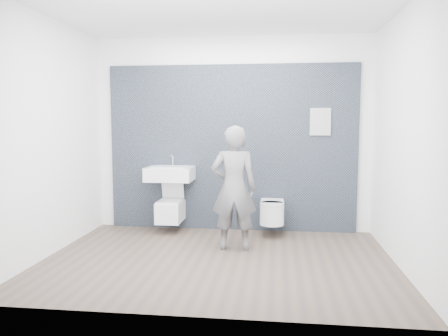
# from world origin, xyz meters

# --- Properties ---
(ground) EXTENTS (4.00, 4.00, 0.00)m
(ground) POSITION_xyz_m (0.00, 0.00, 0.00)
(ground) COLOR brown
(ground) RESTS_ON ground
(room_shell) EXTENTS (4.00, 4.00, 4.00)m
(room_shell) POSITION_xyz_m (0.00, 0.00, 1.74)
(room_shell) COLOR white
(room_shell) RESTS_ON ground
(tile_wall) EXTENTS (3.60, 0.06, 2.40)m
(tile_wall) POSITION_xyz_m (0.00, 1.47, 0.00)
(tile_wall) COLOR black
(tile_wall) RESTS_ON ground
(washbasin) EXTENTS (0.65, 0.49, 0.49)m
(washbasin) POSITION_xyz_m (-0.85, 1.19, 0.85)
(washbasin) COLOR white
(washbasin) RESTS_ON ground
(toilet_square) EXTENTS (0.34, 0.49, 0.67)m
(toilet_square) POSITION_xyz_m (-0.85, 1.20, 0.32)
(toilet_square) COLOR white
(toilet_square) RESTS_ON ground
(toilet_rounded) EXTENTS (0.33, 0.56, 0.31)m
(toilet_rounded) POSITION_xyz_m (0.60, 1.16, 0.33)
(toilet_rounded) COLOR white
(toilet_rounded) RESTS_ON ground
(info_placard) EXTENTS (0.29, 0.03, 0.38)m
(info_placard) POSITION_xyz_m (1.26, 1.43, 0.00)
(info_placard) COLOR silver
(info_placard) RESTS_ON ground
(visitor) EXTENTS (0.59, 0.41, 1.54)m
(visitor) POSITION_xyz_m (0.14, 0.44, 0.77)
(visitor) COLOR slate
(visitor) RESTS_ON ground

